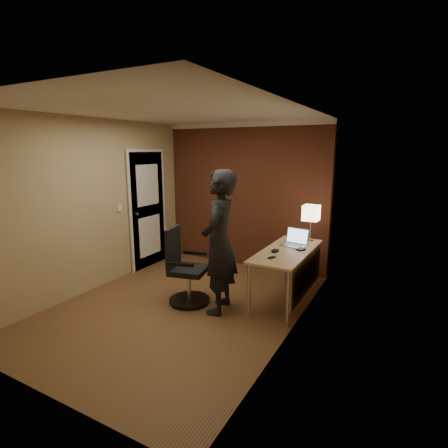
{
  "coord_description": "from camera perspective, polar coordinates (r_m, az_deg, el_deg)",
  "views": [
    {
      "loc": [
        2.58,
        -3.57,
        2.06
      ],
      "look_at": [
        0.35,
        0.55,
        1.05
      ],
      "focal_mm": 28.0,
      "sensor_mm": 36.0,
      "label": 1
    }
  ],
  "objects": [
    {
      "name": "person",
      "position": [
        4.38,
        -0.81,
        -3.04
      ],
      "size": [
        0.57,
        0.74,
        1.82
      ],
      "primitive_type": "imported",
      "rotation": [
        0.0,
        0.0,
        -1.35
      ],
      "color": "black",
      "rests_on": "ground"
    },
    {
      "name": "phone",
      "position": [
        4.4,
        7.79,
        -5.46
      ],
      "size": [
        0.09,
        0.13,
        0.01
      ],
      "primitive_type": "cube",
      "rotation": [
        0.0,
        0.0,
        -0.27
      ],
      "color": "black",
      "rests_on": "desk"
    },
    {
      "name": "desk_lamp",
      "position": [
        5.2,
        14.03,
        1.7
      ],
      "size": [
        0.22,
        0.22,
        0.54
      ],
      "color": "silver",
      "rests_on": "desk"
    },
    {
      "name": "mouse",
      "position": [
        4.65,
        8.29,
        -4.38
      ],
      "size": [
        0.08,
        0.11,
        0.03
      ],
      "primitive_type": "cube",
      "rotation": [
        0.0,
        0.0,
        -0.24
      ],
      "color": "black",
      "rests_on": "desk"
    },
    {
      "name": "wallet",
      "position": [
        4.8,
        12.43,
        -4.06
      ],
      "size": [
        0.12,
        0.14,
        0.02
      ],
      "primitive_type": "cube",
      "rotation": [
        0.0,
        0.0,
        -0.38
      ],
      "color": "black",
      "rests_on": "desk"
    },
    {
      "name": "office_chair",
      "position": [
        4.78,
        -6.51,
        -7.6
      ],
      "size": [
        0.56,
        0.62,
        1.02
      ],
      "color": "black",
      "rests_on": "ground"
    },
    {
      "name": "room",
      "position": [
        5.89,
        -0.75,
        5.43
      ],
      "size": [
        4.0,
        4.0,
        4.0
      ],
      "color": "brown",
      "rests_on": "ground"
    },
    {
      "name": "laptop",
      "position": [
        5.02,
        11.57,
        -2.7
      ],
      "size": [
        0.37,
        0.31,
        0.23
      ],
      "color": "silver",
      "rests_on": "desk"
    },
    {
      "name": "desk",
      "position": [
        4.8,
        11.08,
        -5.74
      ],
      "size": [
        0.6,
        1.5,
        0.73
      ],
      "color": "tan",
      "rests_on": "ground"
    }
  ]
}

